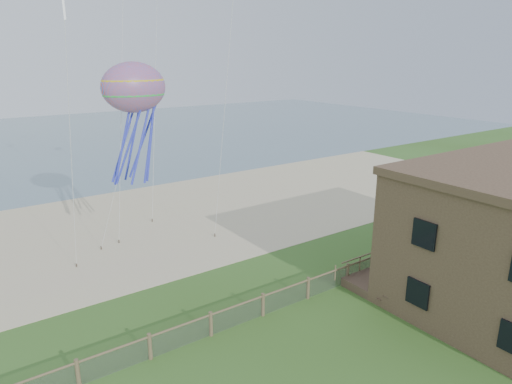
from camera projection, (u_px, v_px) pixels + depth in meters
ground at (350, 382)px, 18.35m from camera, size 160.00×160.00×0.00m
sand_beach at (143, 224)px, 35.61m from camera, size 72.00×20.00×0.02m
ocean at (35, 142)px, 70.14m from camera, size 160.00×68.00×0.02m
chainlink_fence at (263, 306)px, 22.90m from camera, size 36.20×0.20×1.25m
motel_deck at (435, 256)px, 29.36m from camera, size 15.00×2.00×0.50m
picnic_table at (398, 298)px, 23.96m from camera, size 2.10×1.70×0.81m
octopus_kite at (136, 121)px, 27.17m from camera, size 3.75×2.70×7.59m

